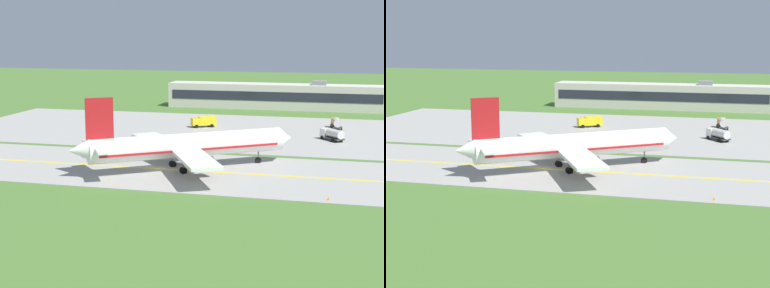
# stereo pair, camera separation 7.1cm
# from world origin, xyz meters

# --- Properties ---
(ground_plane) EXTENTS (500.00, 500.00, 0.00)m
(ground_plane) POSITION_xyz_m (0.00, 0.00, 0.00)
(ground_plane) COLOR #47702D
(taxiway_strip) EXTENTS (240.00, 28.00, 0.10)m
(taxiway_strip) POSITION_xyz_m (0.00, 0.00, 0.05)
(taxiway_strip) COLOR #9E9B93
(taxiway_strip) RESTS_ON ground
(apron_pad) EXTENTS (140.00, 52.00, 0.10)m
(apron_pad) POSITION_xyz_m (10.00, 42.00, 0.05)
(apron_pad) COLOR #9E9B93
(apron_pad) RESTS_ON ground
(taxiway_centreline) EXTENTS (220.00, 0.60, 0.01)m
(taxiway_centreline) POSITION_xyz_m (0.00, 0.00, 0.11)
(taxiway_centreline) COLOR yellow
(taxiway_centreline) RESTS_ON taxiway_strip
(airplane_lead) EXTENTS (34.26, 28.82, 12.70)m
(airplane_lead) POSITION_xyz_m (4.37, 0.84, 4.13)
(airplane_lead) COLOR white
(airplane_lead) RESTS_ON ground
(service_truck_baggage) EXTENTS (5.33, 5.98, 2.65)m
(service_truck_baggage) POSITION_xyz_m (27.37, 34.41, 1.53)
(service_truck_baggage) COLOR silver
(service_truck_baggage) RESTS_ON ground
(service_truck_fuel) EXTENTS (2.88, 6.19, 2.65)m
(service_truck_fuel) POSITION_xyz_m (27.94, 50.85, 1.53)
(service_truck_fuel) COLOR orange
(service_truck_fuel) RESTS_ON ground
(service_truck_catering) EXTENTS (6.19, 4.87, 2.60)m
(service_truck_catering) POSITION_xyz_m (-3.11, 45.55, 1.53)
(service_truck_catering) COLOR yellow
(service_truck_catering) RESTS_ON ground
(service_truck_pushback) EXTENTS (5.82, 5.55, 2.65)m
(service_truck_pushback) POSITION_xyz_m (-35.42, 54.81, 1.53)
(service_truck_pushback) COLOR red
(service_truck_pushback) RESTS_ON ground
(terminal_building) EXTENTS (64.32, 8.92, 8.57)m
(terminal_building) POSITION_xyz_m (9.42, 86.26, 3.71)
(terminal_building) COLOR beige
(terminal_building) RESTS_ON ground
(traffic_cone_near_edge) EXTENTS (0.44, 0.44, 0.60)m
(traffic_cone_near_edge) POSITION_xyz_m (-3.02, 12.34, 0.30)
(traffic_cone_near_edge) COLOR orange
(traffic_cone_near_edge) RESTS_ON ground
(traffic_cone_mid_edge) EXTENTS (0.44, 0.44, 0.60)m
(traffic_cone_mid_edge) POSITION_xyz_m (14.90, 12.13, 0.30)
(traffic_cone_mid_edge) COLOR orange
(traffic_cone_mid_edge) RESTS_ON ground
(traffic_cone_far_edge) EXTENTS (0.44, 0.44, 0.60)m
(traffic_cone_far_edge) POSITION_xyz_m (28.06, -12.51, 0.30)
(traffic_cone_far_edge) COLOR orange
(traffic_cone_far_edge) RESTS_ON ground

